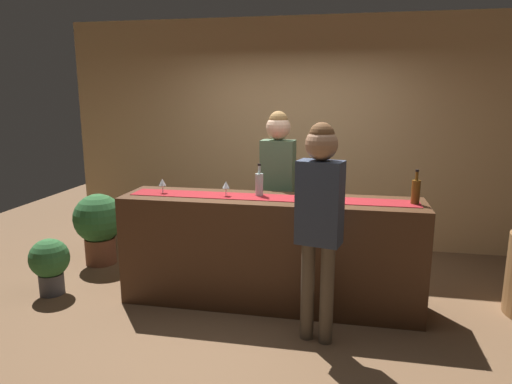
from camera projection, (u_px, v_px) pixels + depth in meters
ground_plane at (270, 302)px, 4.44m from camera, size 10.00×10.00×0.00m
back_wall at (295, 134)px, 5.95m from camera, size 6.00×0.12×2.90m
bar_counter at (270, 251)px, 4.33m from camera, size 2.78×0.60×1.03m
counter_runner_cloth at (270, 198)px, 4.22m from camera, size 2.64×0.28×0.01m
wine_bottle_green at (302, 186)px, 4.17m from camera, size 0.07×0.07×0.30m
wine_bottle_clear at (259, 184)px, 4.28m from camera, size 0.07×0.07×0.30m
wine_bottle_amber at (416, 191)px, 3.96m from camera, size 0.07×0.07×0.30m
wine_glass_near_customer at (226, 185)px, 4.26m from camera, size 0.07×0.07×0.14m
wine_glass_mid_counter at (162, 183)px, 4.38m from camera, size 0.07×0.07×0.14m
bartender at (278, 177)px, 4.76m from camera, size 0.36×0.25×1.80m
customer_sipping at (320, 209)px, 3.53m from camera, size 0.38×0.27×1.76m
potted_plant_tall at (99, 224)px, 5.37m from camera, size 0.57×0.57×0.83m
potted_plant_small at (50, 262)px, 4.56m from camera, size 0.39×0.39×0.57m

